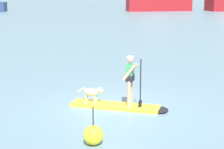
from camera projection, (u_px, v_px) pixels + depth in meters
ground_plane at (115, 107)px, 13.00m from camera, size 400.00×400.00×0.00m
paddleboard at (122, 106)px, 12.93m from camera, size 3.30×1.88×0.10m
person_paddler at (131, 77)px, 12.62m from camera, size 0.68×0.59×1.68m
dog at (92, 92)px, 13.11m from camera, size 0.94×0.44×0.54m
moored_boat_far_starboard at (158, 0)px, 61.40m from camera, size 10.41×3.35×5.25m
marker_buoy at (93, 135)px, 9.90m from camera, size 0.51×0.51×1.01m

